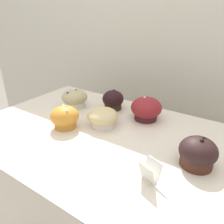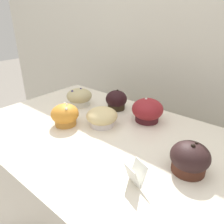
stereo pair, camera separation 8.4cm
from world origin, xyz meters
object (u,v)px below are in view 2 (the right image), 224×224
object	(u,v)px
muffin_back_right	(79,97)
muffin_front_right	(147,111)
muffin_back_center	(65,115)
muffin_back_left	(190,158)
muffin_front_left	(102,117)
muffin_front_center	(116,100)

from	to	relation	value
muffin_back_right	muffin_front_right	size ratio (longest dim) A/B	0.94
muffin_front_right	muffin_back_center	xyz separation A→B (m)	(-0.22, -0.23, -0.00)
muffin_back_left	muffin_front_left	bearing A→B (deg)	173.57
muffin_back_right	muffin_front_right	world-z (taller)	muffin_front_right
muffin_front_center	muffin_back_right	distance (m)	0.18
muffin_front_center	muffin_back_right	world-z (taller)	muffin_front_center
muffin_front_right	muffin_back_left	bearing A→B (deg)	-36.61
muffin_front_center	muffin_front_left	bearing A→B (deg)	-69.97
muffin_front_center	muffin_back_left	world-z (taller)	muffin_back_left
muffin_front_left	muffin_back_center	distance (m)	0.14
muffin_front_center	muffin_front_left	xyz separation A→B (m)	(0.06, -0.16, -0.01)
muffin_back_left	muffin_back_right	bearing A→B (deg)	168.04
muffin_back_right	muffin_back_left	bearing A→B (deg)	-11.96
muffin_back_left	muffin_front_left	xyz separation A→B (m)	(-0.36, 0.04, -0.01)
muffin_back_left	muffin_back_center	size ratio (longest dim) A/B	1.00
muffin_front_center	muffin_back_right	bearing A→B (deg)	-155.01
muffin_back_left	muffin_front_right	distance (m)	0.31
muffin_back_center	muffin_back_right	bearing A→B (deg)	122.01
muffin_front_right	muffin_front_left	bearing A→B (deg)	-127.59
muffin_front_left	muffin_back_center	xyz separation A→B (m)	(-0.11, -0.09, 0.01)
muffin_front_left	muffin_back_left	bearing A→B (deg)	-6.43
muffin_front_left	muffin_front_right	bearing A→B (deg)	52.41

